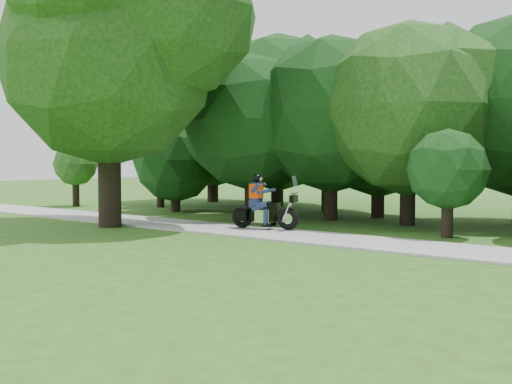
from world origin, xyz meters
The scene contains 4 objects.
ground centered at (0.00, 0.00, 0.00)m, with size 100.00×100.00×0.00m, color #315217.
walkway centered at (0.00, 8.00, 0.03)m, with size 60.00×2.20×0.06m, color gray.
big_tree_west centered at (-10.54, 6.85, 5.76)m, with size 8.64×6.56×9.96m.
touring_motorcycle centered at (-6.37, 8.54, 0.62)m, with size 2.01×0.97×1.55m.
Camera 1 is at (4.94, -5.43, 2.04)m, focal length 45.00 mm.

